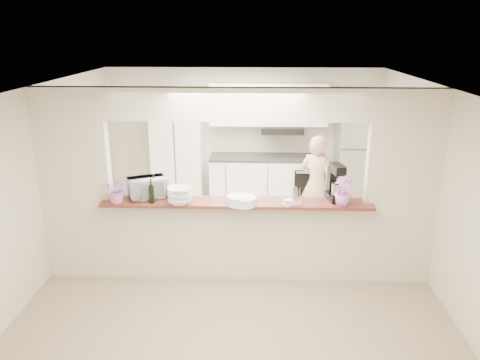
{
  "coord_description": "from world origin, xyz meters",
  "views": [
    {
      "loc": [
        0.24,
        -5.56,
        3.15
      ],
      "look_at": [
        0.03,
        0.3,
        1.26
      ],
      "focal_mm": 35.0,
      "sensor_mm": 36.0,
      "label": 1
    }
  ],
  "objects_px": {
    "refrigerator": "(356,163)",
    "stand_mixer": "(336,184)",
    "toaster_oven": "(147,188)",
    "person": "(316,185)"
  },
  "relations": [
    {
      "from": "toaster_oven",
      "to": "stand_mixer",
      "type": "relative_size",
      "value": 1.01
    },
    {
      "from": "refrigerator",
      "to": "stand_mixer",
      "type": "relative_size",
      "value": 3.67
    },
    {
      "from": "toaster_oven",
      "to": "stand_mixer",
      "type": "height_order",
      "value": "stand_mixer"
    },
    {
      "from": "refrigerator",
      "to": "person",
      "type": "height_order",
      "value": "refrigerator"
    },
    {
      "from": "refrigerator",
      "to": "toaster_oven",
      "type": "relative_size",
      "value": 3.64
    },
    {
      "from": "refrigerator",
      "to": "stand_mixer",
      "type": "height_order",
      "value": "refrigerator"
    },
    {
      "from": "refrigerator",
      "to": "toaster_oven",
      "type": "bearing_deg",
      "value": -140.91
    },
    {
      "from": "toaster_oven",
      "to": "stand_mixer",
      "type": "distance_m",
      "value": 2.4
    },
    {
      "from": "toaster_oven",
      "to": "stand_mixer",
      "type": "bearing_deg",
      "value": -23.73
    },
    {
      "from": "refrigerator",
      "to": "stand_mixer",
      "type": "distance_m",
      "value": 2.74
    }
  ]
}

